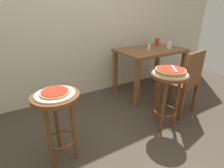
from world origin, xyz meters
TOP-DOWN VIEW (x-y plane):
  - ground_plane at (0.00, 0.00)m, footprint 6.00×6.00m
  - stool_foreground at (0.58, 0.28)m, footprint 0.39×0.39m
  - serving_plate_foreground at (0.58, 0.28)m, footprint 0.37×0.37m
  - pizza_foreground at (0.58, 0.28)m, footprint 0.32×0.32m
  - stool_middle at (-0.58, 0.41)m, footprint 0.39×0.39m
  - serving_plate_middle at (-0.58, 0.41)m, footprint 0.32×0.32m
  - pizza_middle at (-0.58, 0.41)m, footprint 0.24×0.24m
  - dining_table at (1.07, 1.11)m, footprint 1.02×0.67m
  - cup_near_edge at (1.35, 1.01)m, footprint 0.07×0.07m
  - cup_far_edge at (1.36, 1.28)m, footprint 0.07×0.07m
  - condiment_shaker at (1.01, 1.09)m, footprint 0.04×0.04m
  - wooden_chair at (1.02, 0.41)m, footprint 0.47×0.47m
  - pizza_server_knife at (0.61, 0.26)m, footprint 0.15×0.19m

SIDE VIEW (x-z plane):
  - ground_plane at x=0.00m, z-range 0.00..0.00m
  - wooden_chair at x=1.02m, z-range 0.04..0.89m
  - stool_foreground at x=0.58m, z-range 0.16..0.84m
  - stool_middle at x=-0.58m, z-range 0.16..0.84m
  - dining_table at x=1.07m, z-range 0.25..0.98m
  - serving_plate_foreground at x=0.58m, z-range 0.67..0.69m
  - serving_plate_middle at x=-0.58m, z-range 0.67..0.69m
  - pizza_middle at x=-0.58m, z-range 0.69..0.71m
  - pizza_foreground at x=0.58m, z-range 0.69..0.73m
  - pizza_server_knife at x=0.61m, z-range 0.73..0.74m
  - condiment_shaker at x=1.01m, z-range 0.73..0.82m
  - cup_near_edge at x=1.35m, z-range 0.73..0.84m
  - cup_far_edge at x=1.36m, z-range 0.73..0.85m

